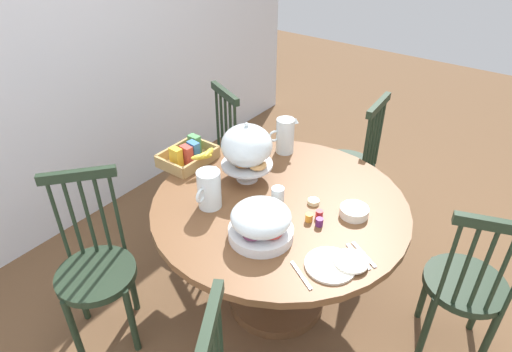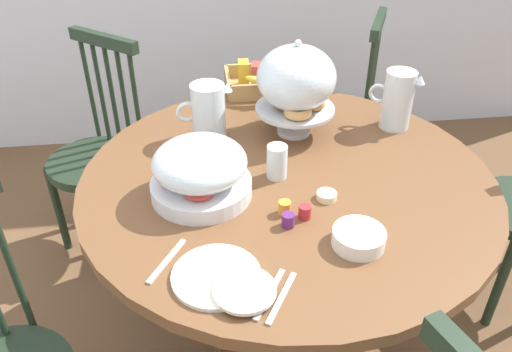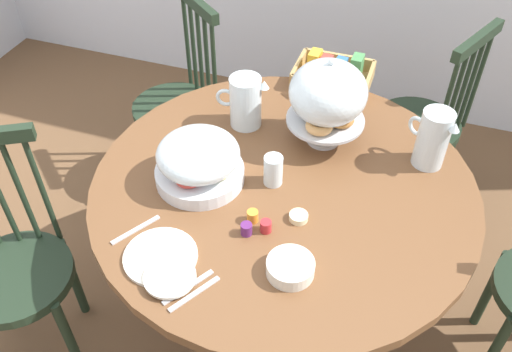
# 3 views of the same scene
# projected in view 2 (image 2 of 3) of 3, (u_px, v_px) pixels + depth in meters

# --- Properties ---
(dining_table) EXTENTS (1.31, 1.31, 0.74)m
(dining_table) POSITION_uv_depth(u_px,v_px,m) (285.00, 221.00, 1.71)
(dining_table) COLOR brown
(dining_table) RESTS_ON ground_plane
(windsor_chair_near_window) EXTENTS (0.44, 0.44, 0.97)m
(windsor_chair_near_window) POSITION_uv_depth(u_px,v_px,m) (338.00, 121.00, 2.52)
(windsor_chair_near_window) COLOR #1E2D1E
(windsor_chair_near_window) RESTS_ON ground_plane
(windsor_chair_by_cabinet) EXTENTS (0.47, 0.47, 0.97)m
(windsor_chair_by_cabinet) POSITION_uv_depth(u_px,v_px,m) (99.00, 160.00, 2.21)
(windsor_chair_by_cabinet) COLOR #1E2D1E
(windsor_chair_by_cabinet) RESTS_ON ground_plane
(pastry_stand_with_dome) EXTENTS (0.28, 0.28, 0.34)m
(pastry_stand_with_dome) POSITION_uv_depth(u_px,v_px,m) (296.00, 82.00, 1.72)
(pastry_stand_with_dome) COLOR silver
(pastry_stand_with_dome) RESTS_ON dining_table
(fruit_platter_covered) EXTENTS (0.30, 0.30, 0.18)m
(fruit_platter_covered) POSITION_uv_depth(u_px,v_px,m) (200.00, 171.00, 1.47)
(fruit_platter_covered) COLOR silver
(fruit_platter_covered) RESTS_ON dining_table
(orange_juice_pitcher) EXTENTS (0.17, 0.12, 0.21)m
(orange_juice_pitcher) POSITION_uv_depth(u_px,v_px,m) (397.00, 102.00, 1.81)
(orange_juice_pitcher) COLOR silver
(orange_juice_pitcher) RESTS_ON dining_table
(milk_pitcher) EXTENTS (0.20, 0.12, 0.20)m
(milk_pitcher) POSITION_uv_depth(u_px,v_px,m) (208.00, 114.00, 1.75)
(milk_pitcher) COLOR silver
(milk_pitcher) RESTS_ON dining_table
(cereal_basket) EXTENTS (0.32, 0.30, 0.12)m
(cereal_basket) POSITION_uv_depth(u_px,v_px,m) (264.00, 80.00, 2.10)
(cereal_basket) COLOR tan
(cereal_basket) RESTS_ON dining_table
(china_plate_large) EXTENTS (0.22, 0.22, 0.01)m
(china_plate_large) POSITION_uv_depth(u_px,v_px,m) (216.00, 276.00, 1.23)
(china_plate_large) COLOR white
(china_plate_large) RESTS_ON dining_table
(china_plate_small) EXTENTS (0.15, 0.15, 0.01)m
(china_plate_small) POSITION_uv_depth(u_px,v_px,m) (245.00, 290.00, 1.18)
(china_plate_small) COLOR white
(china_plate_small) RESTS_ON china_plate_large
(cereal_bowl) EXTENTS (0.14, 0.14, 0.04)m
(cereal_bowl) POSITION_uv_depth(u_px,v_px,m) (359.00, 238.00, 1.32)
(cereal_bowl) COLOR white
(cereal_bowl) RESTS_ON dining_table
(drinking_glass) EXTENTS (0.06, 0.06, 0.11)m
(drinking_glass) POSITION_uv_depth(u_px,v_px,m) (277.00, 162.00, 1.56)
(drinking_glass) COLOR silver
(drinking_glass) RESTS_ON dining_table
(butter_dish) EXTENTS (0.06, 0.06, 0.02)m
(butter_dish) POSITION_uv_depth(u_px,v_px,m) (327.00, 196.00, 1.49)
(butter_dish) COLOR beige
(butter_dish) RESTS_ON dining_table
(jam_jar_strawberry) EXTENTS (0.04, 0.04, 0.04)m
(jam_jar_strawberry) POSITION_uv_depth(u_px,v_px,m) (305.00, 212.00, 1.41)
(jam_jar_strawberry) COLOR #B7282D
(jam_jar_strawberry) RESTS_ON dining_table
(jam_jar_apricot) EXTENTS (0.04, 0.04, 0.04)m
(jam_jar_apricot) POSITION_uv_depth(u_px,v_px,m) (284.00, 207.00, 1.43)
(jam_jar_apricot) COLOR orange
(jam_jar_apricot) RESTS_ON dining_table
(jam_jar_grape) EXTENTS (0.04, 0.04, 0.04)m
(jam_jar_grape) POSITION_uv_depth(u_px,v_px,m) (288.00, 220.00, 1.38)
(jam_jar_grape) COLOR #5B2366
(jam_jar_grape) RESTS_ON dining_table
(table_knife) EXTENTS (0.10, 0.15, 0.01)m
(table_knife) POSITION_uv_depth(u_px,v_px,m) (270.00, 294.00, 1.18)
(table_knife) COLOR silver
(table_knife) RESTS_ON dining_table
(dinner_fork) EXTENTS (0.10, 0.15, 0.01)m
(dinner_fork) POSITION_uv_depth(u_px,v_px,m) (282.00, 298.00, 1.17)
(dinner_fork) COLOR silver
(dinner_fork) RESTS_ON dining_table
(soup_spoon) EXTENTS (0.10, 0.15, 0.01)m
(soup_spoon) POSITION_uv_depth(u_px,v_px,m) (167.00, 261.00, 1.28)
(soup_spoon) COLOR silver
(soup_spoon) RESTS_ON dining_table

